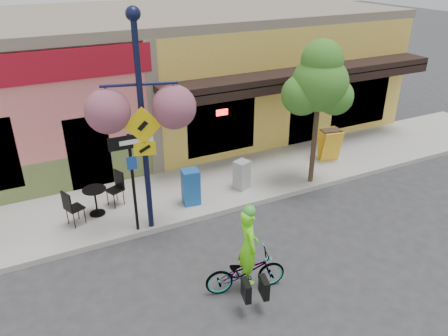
{
  "coord_description": "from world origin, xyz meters",
  "views": [
    {
      "loc": [
        -4.63,
        -8.42,
        6.31
      ],
      "look_at": [
        -0.17,
        0.5,
        1.4
      ],
      "focal_mm": 35.0,
      "sensor_mm": 36.0,
      "label": 1
    }
  ],
  "objects_px": {
    "newspaper_box_blue": "(191,187)",
    "newspaper_box_grey": "(242,175)",
    "lamp_post": "(143,128)",
    "bicycle": "(245,272)",
    "building": "(145,74)",
    "cyclist_rider": "(248,256)",
    "one_way_sign": "(133,184)",
    "street_tree": "(317,114)"
  },
  "relations": [
    {
      "from": "newspaper_box_blue",
      "to": "newspaper_box_grey",
      "type": "xyz_separation_m",
      "value": [
        1.65,
        0.14,
        -0.07
      ]
    },
    {
      "from": "lamp_post",
      "to": "newspaper_box_grey",
      "type": "bearing_deg",
      "value": 28.88
    },
    {
      "from": "bicycle",
      "to": "lamp_post",
      "type": "bearing_deg",
      "value": 32.9
    },
    {
      "from": "newspaper_box_blue",
      "to": "building",
      "type": "bearing_deg",
      "value": 89.51
    },
    {
      "from": "newspaper_box_blue",
      "to": "cyclist_rider",
      "type": "bearing_deg",
      "value": -86.6
    },
    {
      "from": "bicycle",
      "to": "one_way_sign",
      "type": "relative_size",
      "value": 0.66
    },
    {
      "from": "bicycle",
      "to": "newspaper_box_grey",
      "type": "xyz_separation_m",
      "value": [
        1.91,
        3.64,
        0.14
      ]
    },
    {
      "from": "cyclist_rider",
      "to": "newspaper_box_blue",
      "type": "bearing_deg",
      "value": 9.3
    },
    {
      "from": "lamp_post",
      "to": "building",
      "type": "bearing_deg",
      "value": 87.98
    },
    {
      "from": "lamp_post",
      "to": "street_tree",
      "type": "height_order",
      "value": "lamp_post"
    },
    {
      "from": "newspaper_box_grey",
      "to": "one_way_sign",
      "type": "bearing_deg",
      "value": 173.05
    },
    {
      "from": "cyclist_rider",
      "to": "newspaper_box_grey",
      "type": "distance_m",
      "value": 4.1
    },
    {
      "from": "building",
      "to": "one_way_sign",
      "type": "height_order",
      "value": "building"
    },
    {
      "from": "bicycle",
      "to": "newspaper_box_blue",
      "type": "distance_m",
      "value": 3.52
    },
    {
      "from": "newspaper_box_blue",
      "to": "street_tree",
      "type": "xyz_separation_m",
      "value": [
        3.72,
        -0.4,
        1.62
      ]
    },
    {
      "from": "bicycle",
      "to": "newspaper_box_blue",
      "type": "relative_size",
      "value": 1.69
    },
    {
      "from": "building",
      "to": "newspaper_box_blue",
      "type": "height_order",
      "value": "building"
    },
    {
      "from": "newspaper_box_blue",
      "to": "street_tree",
      "type": "distance_m",
      "value": 4.08
    },
    {
      "from": "building",
      "to": "one_way_sign",
      "type": "bearing_deg",
      "value": -109.97
    },
    {
      "from": "building",
      "to": "one_way_sign",
      "type": "distance_m",
      "value": 7.34
    },
    {
      "from": "one_way_sign",
      "to": "street_tree",
      "type": "bearing_deg",
      "value": 3.3
    },
    {
      "from": "bicycle",
      "to": "newspaper_box_grey",
      "type": "distance_m",
      "value": 4.12
    },
    {
      "from": "bicycle",
      "to": "cyclist_rider",
      "type": "bearing_deg",
      "value": -77.28
    },
    {
      "from": "building",
      "to": "newspaper_box_grey",
      "type": "bearing_deg",
      "value": -82.17
    },
    {
      "from": "cyclist_rider",
      "to": "bicycle",
      "type": "bearing_deg",
      "value": 102.72
    },
    {
      "from": "cyclist_rider",
      "to": "street_tree",
      "type": "distance_m",
      "value": 5.21
    },
    {
      "from": "bicycle",
      "to": "cyclist_rider",
      "type": "xyz_separation_m",
      "value": [
        0.05,
        0.0,
        0.38
      ]
    },
    {
      "from": "street_tree",
      "to": "building",
      "type": "bearing_deg",
      "value": 113.59
    },
    {
      "from": "building",
      "to": "newspaper_box_blue",
      "type": "relative_size",
      "value": 18.28
    },
    {
      "from": "bicycle",
      "to": "lamp_post",
      "type": "height_order",
      "value": "lamp_post"
    },
    {
      "from": "street_tree",
      "to": "cyclist_rider",
      "type": "bearing_deg",
      "value": -141.68
    },
    {
      "from": "cyclist_rider",
      "to": "newspaper_box_blue",
      "type": "xyz_separation_m",
      "value": [
        0.21,
        3.51,
        -0.18
      ]
    },
    {
      "from": "one_way_sign",
      "to": "building",
      "type": "bearing_deg",
      "value": 71.44
    },
    {
      "from": "newspaper_box_blue",
      "to": "street_tree",
      "type": "relative_size",
      "value": 0.24
    },
    {
      "from": "building",
      "to": "one_way_sign",
      "type": "xyz_separation_m",
      "value": [
        -2.49,
        -6.85,
        -0.83
      ]
    },
    {
      "from": "cyclist_rider",
      "to": "street_tree",
      "type": "height_order",
      "value": "street_tree"
    },
    {
      "from": "building",
      "to": "newspaper_box_grey",
      "type": "xyz_separation_m",
      "value": [
        0.84,
        -6.13,
        -1.67
      ]
    },
    {
      "from": "building",
      "to": "cyclist_rider",
      "type": "bearing_deg",
      "value": -95.92
    },
    {
      "from": "cyclist_rider",
      "to": "newspaper_box_grey",
      "type": "xyz_separation_m",
      "value": [
        1.86,
        3.64,
        -0.25
      ]
    },
    {
      "from": "newspaper_box_blue",
      "to": "newspaper_box_grey",
      "type": "distance_m",
      "value": 1.65
    },
    {
      "from": "cyclist_rider",
      "to": "one_way_sign",
      "type": "bearing_deg",
      "value": 39.48
    },
    {
      "from": "bicycle",
      "to": "lamp_post",
      "type": "xyz_separation_m",
      "value": [
        -1.08,
        2.93,
        2.33
      ]
    }
  ]
}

